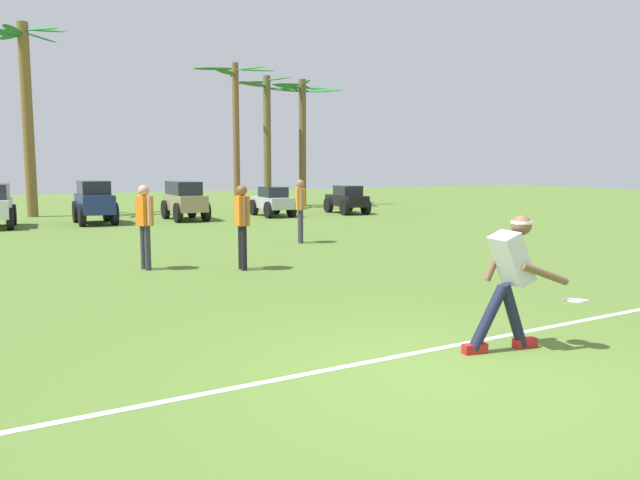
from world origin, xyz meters
TOP-DOWN VIEW (x-y plane):
  - ground_plane at (0.00, 0.00)m, footprint 80.00×80.00m
  - field_line_paint at (0.00, 0.71)m, footprint 23.37×1.45m
  - frisbee_thrower at (1.09, 0.38)m, footprint 1.08×0.55m
  - frisbee_in_flight at (1.73, 0.10)m, footprint 0.36×0.36m
  - teammate_near_sideline at (0.32, 6.38)m, footprint 0.22×0.50m
  - teammate_midfield at (-1.26, 7.19)m, footprint 0.27×0.50m
  - teammate_deep at (2.96, 9.47)m, footprint 0.29×0.49m
  - parked_car_slot_d at (-0.90, 17.06)m, footprint 1.19×2.36m
  - parked_car_slot_e at (2.09, 17.12)m, footprint 1.18×2.41m
  - parked_car_slot_f at (5.42, 17.16)m, footprint 1.10×2.21m
  - parked_car_slot_g at (8.55, 17.03)m, footprint 1.22×2.25m
  - palm_tree_far_left at (-2.61, 20.97)m, footprint 3.14×3.30m
  - palm_tree_left_of_centre at (5.53, 21.41)m, footprint 3.36×3.36m
  - palm_tree_right_of_centre at (7.34, 22.29)m, footprint 3.65×2.87m
  - palm_tree_far_right at (9.04, 22.07)m, footprint 3.60×3.44m

SIDE VIEW (x-z plane):
  - ground_plane at x=0.00m, z-range 0.00..0.00m
  - field_line_paint at x=0.00m, z-range 0.00..0.01m
  - frisbee_in_flight at x=1.73m, z-range 0.49..0.54m
  - parked_car_slot_f at x=5.42m, z-range 0.01..1.11m
  - parked_car_slot_g at x=8.55m, z-range 0.01..1.11m
  - parked_car_slot_e at x=2.09m, z-range 0.05..1.39m
  - parked_car_slot_d at x=-0.90m, z-range 0.04..1.44m
  - frisbee_thrower at x=1.09m, z-range 0.09..1.50m
  - teammate_near_sideline at x=0.32m, z-range 0.16..1.72m
  - teammate_midfield at x=-1.26m, z-range 0.16..1.72m
  - teammate_deep at x=2.96m, z-range 0.16..1.72m
  - palm_tree_right_of_centre at x=7.34m, z-range 0.47..6.37m
  - palm_tree_far_right at x=9.04m, z-range 0.68..6.50m
  - palm_tree_left_of_centre at x=5.53m, z-range 0.70..6.91m
  - palm_tree_far_left at x=-2.61m, z-range 0.56..7.55m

